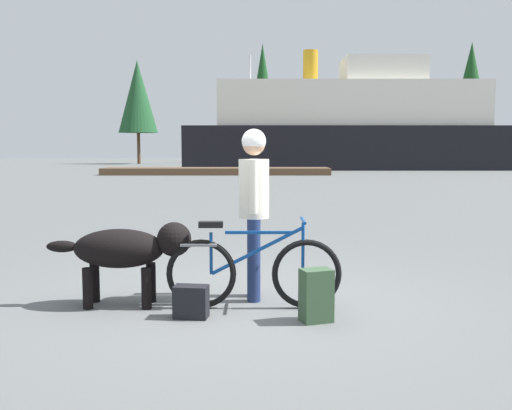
% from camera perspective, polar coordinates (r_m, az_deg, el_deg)
% --- Properties ---
extents(ground_plane, '(160.00, 160.00, 0.00)m').
position_cam_1_polar(ground_plane, '(6.07, -1.41, -9.66)').
color(ground_plane, '#595B5B').
extents(bicycle, '(1.76, 0.44, 0.90)m').
position_cam_1_polar(bicycle, '(5.77, -0.18, -6.57)').
color(bicycle, black).
rests_on(bicycle, ground_plane).
extents(person_cyclist, '(0.32, 0.53, 1.81)m').
position_cam_1_polar(person_cyclist, '(6.03, -0.04, 0.88)').
color(person_cyclist, navy).
rests_on(person_cyclist, ground_plane).
extents(dog, '(1.48, 0.47, 0.86)m').
position_cam_1_polar(dog, '(5.99, -12.42, -4.32)').
color(dog, black).
rests_on(dog, ground_plane).
extents(backpack, '(0.33, 0.28, 0.49)m').
position_cam_1_polar(backpack, '(5.41, 6.18, -8.93)').
color(backpack, '#334C33').
rests_on(backpack, ground_plane).
extents(handbag_pannier, '(0.34, 0.22, 0.31)m').
position_cam_1_polar(handbag_pannier, '(5.55, -6.30, -9.53)').
color(handbag_pannier, black).
rests_on(handbag_pannier, ground_plane).
extents(dock_pier, '(13.29, 2.49, 0.40)m').
position_cam_1_polar(dock_pier, '(34.07, -3.76, 3.38)').
color(dock_pier, brown).
rests_on(dock_pier, ground_plane).
extents(ferry_boat, '(24.04, 7.16, 8.70)m').
position_cam_1_polar(ferry_boat, '(43.63, 9.50, 7.59)').
color(ferry_boat, black).
rests_on(ferry_boat, ground_plane).
extents(sailboat_moored, '(6.81, 1.91, 8.15)m').
position_cam_1_polar(sailboat_moored, '(41.83, -0.41, 4.25)').
color(sailboat_moored, silver).
rests_on(sailboat_moored, ground_plane).
extents(pine_tree_far_left, '(3.74, 3.74, 9.85)m').
position_cam_1_polar(pine_tree_far_left, '(56.82, -11.50, 10.50)').
color(pine_tree_far_left, '#4C331E').
rests_on(pine_tree_far_left, ground_plane).
extents(pine_tree_center, '(3.60, 3.60, 8.81)m').
position_cam_1_polar(pine_tree_center, '(54.32, 5.25, 9.86)').
color(pine_tree_center, '#4C331E').
rests_on(pine_tree_center, ground_plane).
extents(pine_tree_far_right, '(3.99, 3.99, 11.51)m').
position_cam_1_polar(pine_tree_far_right, '(59.15, 20.72, 10.46)').
color(pine_tree_far_right, '#4C331E').
rests_on(pine_tree_far_right, ground_plane).
extents(pine_tree_mid_back, '(3.26, 3.26, 12.50)m').
position_cam_1_polar(pine_tree_mid_back, '(61.91, 0.83, 11.27)').
color(pine_tree_mid_back, '#4C331E').
rests_on(pine_tree_mid_back, ground_plane).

